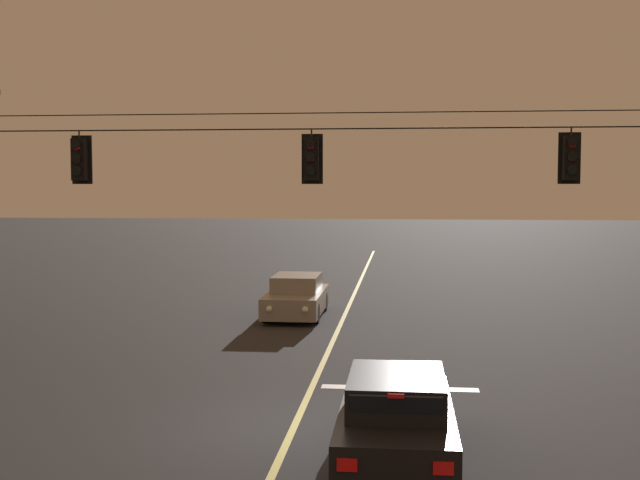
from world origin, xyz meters
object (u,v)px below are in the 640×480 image
at_px(traffic_light_centre, 571,158).
at_px(car_waiting_near_lane, 396,419).
at_px(car_oncoming_lead, 296,297).
at_px(traffic_light_leftmost, 79,159).
at_px(traffic_light_left_inner, 311,159).

bearing_deg(traffic_light_centre, car_waiting_near_lane, -125.76).
bearing_deg(car_waiting_near_lane, car_oncoming_lead, 104.02).
height_order(car_waiting_near_lane, car_oncoming_lead, same).
bearing_deg(car_oncoming_lead, traffic_light_leftmost, -113.62).
xyz_separation_m(traffic_light_left_inner, car_waiting_near_lane, (1.95, -5.10, -4.34)).
relative_size(traffic_light_left_inner, traffic_light_centre, 1.00).
bearing_deg(traffic_light_leftmost, traffic_light_left_inner, 0.00).
xyz_separation_m(traffic_light_centre, car_oncoming_lead, (-7.14, 8.79, -4.34)).
bearing_deg(car_oncoming_lead, traffic_light_centre, -50.93).
relative_size(traffic_light_left_inner, car_oncoming_lead, 0.28).
relative_size(traffic_light_leftmost, traffic_light_centre, 1.00).
distance_m(traffic_light_leftmost, traffic_light_centre, 10.98).
height_order(traffic_light_left_inner, traffic_light_centre, same).
height_order(traffic_light_leftmost, car_oncoming_lead, traffic_light_leftmost).
bearing_deg(traffic_light_leftmost, car_oncoming_lead, 66.38).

